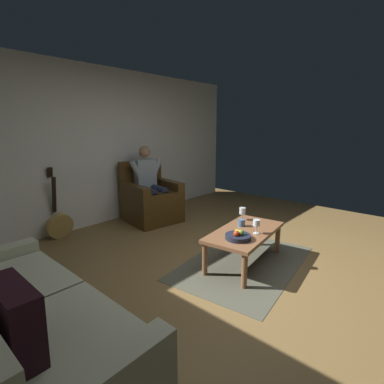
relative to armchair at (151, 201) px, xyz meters
name	(u,v)px	position (x,y,z in m)	size (l,w,h in m)	color
ground_plane	(250,271)	(0.46, 2.26, -0.35)	(6.75, 6.75, 0.00)	brown
wall_back	(106,147)	(0.46, -0.55, 0.92)	(6.02, 0.06, 2.55)	silver
rug	(244,262)	(0.33, 2.10, -0.34)	(1.82, 1.17, 0.01)	#4D4D3E
armchair	(151,201)	(0.00, 0.00, 0.00)	(0.92, 0.96, 1.02)	#442E12
person_seated	(150,181)	(0.00, -0.01, 0.34)	(0.63, 0.65, 1.28)	#93A1A7
couch	(21,340)	(2.70, 1.96, -0.03)	(0.82, 1.85, 0.89)	#B2B596
coffee_table	(245,235)	(0.33, 2.10, 0.01)	(1.18, 0.70, 0.41)	brown
guitar	(59,223)	(1.44, -0.35, -0.12)	(0.37, 0.25, 1.04)	#A88644
wine_glass_near	(242,212)	(0.02, 1.86, 0.18)	(0.08, 0.08, 0.16)	silver
wine_glass_far	(257,224)	(0.34, 2.24, 0.18)	(0.08, 0.08, 0.16)	silver
fruit_bowl	(238,236)	(0.62, 2.18, 0.10)	(0.28, 0.28, 0.11)	#1D2231
candle_jar	(241,223)	(0.23, 1.98, 0.11)	(0.09, 0.09, 0.08)	#425E83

